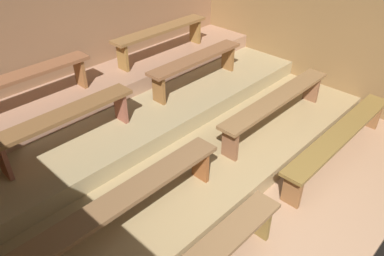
{
  "coord_description": "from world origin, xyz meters",
  "views": [
    {
      "loc": [
        -2.85,
        -0.75,
        3.3
      ],
      "look_at": [
        0.1,
        2.07,
        0.56
      ],
      "focal_mm": 34.82,
      "sensor_mm": 36.0,
      "label": 1
    }
  ],
  "objects_px": {
    "bench_lower_left": "(129,198)",
    "bench_middle_left": "(65,119)",
    "bench_lower_right": "(277,102)",
    "bench_upper_left": "(22,80)",
    "bench_middle_right": "(196,62)",
    "bench_floor_right": "(340,136)",
    "bench_upper_right": "(161,33)"
  },
  "relations": [
    {
      "from": "bench_lower_left",
      "to": "bench_middle_left",
      "type": "bearing_deg",
      "value": 83.06
    },
    {
      "from": "bench_lower_left",
      "to": "bench_lower_right",
      "type": "distance_m",
      "value": 2.67
    },
    {
      "from": "bench_upper_left",
      "to": "bench_middle_right",
      "type": "bearing_deg",
      "value": -20.28
    },
    {
      "from": "bench_floor_right",
      "to": "bench_upper_right",
      "type": "xyz_separation_m",
      "value": [
        -0.28,
        3.24,
        0.7
      ]
    },
    {
      "from": "bench_lower_right",
      "to": "bench_middle_right",
      "type": "distance_m",
      "value": 1.46
    },
    {
      "from": "bench_lower_left",
      "to": "bench_upper_right",
      "type": "relative_size",
      "value": 1.22
    },
    {
      "from": "bench_middle_left",
      "to": "bench_floor_right",
      "type": "bearing_deg",
      "value": -41.48
    },
    {
      "from": "bench_middle_left",
      "to": "bench_upper_right",
      "type": "xyz_separation_m",
      "value": [
        2.39,
        0.88,
        0.24
      ]
    },
    {
      "from": "bench_lower_left",
      "to": "bench_middle_left",
      "type": "relative_size",
      "value": 1.26
    },
    {
      "from": "bench_floor_right",
      "to": "bench_middle_left",
      "type": "relative_size",
      "value": 1.4
    },
    {
      "from": "bench_floor_right",
      "to": "bench_lower_left",
      "type": "xyz_separation_m",
      "value": [
        -2.84,
        0.93,
        0.23
      ]
    },
    {
      "from": "bench_middle_right",
      "to": "bench_upper_right",
      "type": "xyz_separation_m",
      "value": [
        0.07,
        0.88,
        0.24
      ]
    },
    {
      "from": "bench_floor_right",
      "to": "bench_upper_right",
      "type": "bearing_deg",
      "value": 94.87
    },
    {
      "from": "bench_lower_left",
      "to": "bench_lower_right",
      "type": "height_order",
      "value": "same"
    },
    {
      "from": "bench_middle_right",
      "to": "bench_upper_left",
      "type": "height_order",
      "value": "bench_upper_left"
    },
    {
      "from": "bench_floor_right",
      "to": "bench_lower_right",
      "type": "distance_m",
      "value": 0.97
    },
    {
      "from": "bench_upper_left",
      "to": "bench_upper_right",
      "type": "distance_m",
      "value": 2.46
    },
    {
      "from": "bench_lower_left",
      "to": "bench_upper_left",
      "type": "height_order",
      "value": "bench_upper_left"
    },
    {
      "from": "bench_floor_right",
      "to": "bench_upper_left",
      "type": "xyz_separation_m",
      "value": [
        -2.74,
        3.24,
        0.7
      ]
    },
    {
      "from": "bench_floor_right",
      "to": "bench_middle_left",
      "type": "height_order",
      "value": "bench_middle_left"
    },
    {
      "from": "bench_lower_right",
      "to": "bench_middle_right",
      "type": "relative_size",
      "value": 1.26
    },
    {
      "from": "bench_middle_right",
      "to": "bench_middle_left",
      "type": "bearing_deg",
      "value": 180.0
    },
    {
      "from": "bench_lower_right",
      "to": "bench_upper_left",
      "type": "distance_m",
      "value": 3.49
    },
    {
      "from": "bench_middle_right",
      "to": "bench_upper_right",
      "type": "bearing_deg",
      "value": 85.56
    },
    {
      "from": "bench_lower_left",
      "to": "bench_lower_right",
      "type": "relative_size",
      "value": 1.0
    },
    {
      "from": "bench_lower_right",
      "to": "bench_middle_right",
      "type": "xyz_separation_m",
      "value": [
        -0.17,
        1.43,
        0.23
      ]
    },
    {
      "from": "bench_middle_left",
      "to": "bench_upper_right",
      "type": "bearing_deg",
      "value": 20.28
    },
    {
      "from": "bench_floor_right",
      "to": "bench_middle_right",
      "type": "relative_size",
      "value": 1.4
    },
    {
      "from": "bench_lower_right",
      "to": "bench_upper_right",
      "type": "xyz_separation_m",
      "value": [
        -0.11,
        2.32,
        0.47
      ]
    },
    {
      "from": "bench_middle_left",
      "to": "bench_upper_right",
      "type": "relative_size",
      "value": 0.97
    },
    {
      "from": "bench_lower_left",
      "to": "bench_upper_left",
      "type": "relative_size",
      "value": 1.22
    },
    {
      "from": "bench_middle_left",
      "to": "bench_middle_right",
      "type": "xyz_separation_m",
      "value": [
        2.32,
        0.0,
        0.0
      ]
    }
  ]
}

